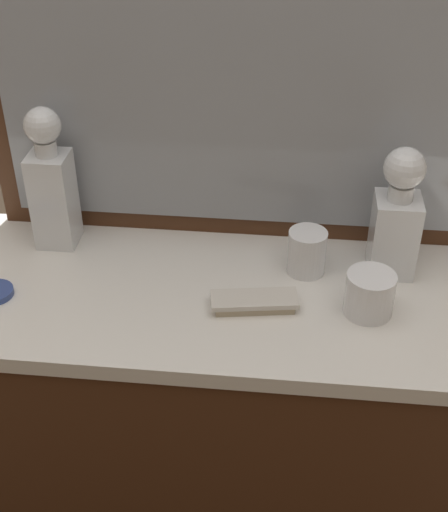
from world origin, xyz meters
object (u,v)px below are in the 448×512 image
at_px(crystal_tumbler_far_left, 307,254).
at_px(silver_brush_far_left, 254,302).
at_px(crystal_tumbler_front, 369,296).
at_px(crystal_decanter_front, 53,191).
at_px(crystal_decanter_center, 396,224).

relative_size(crystal_tumbler_far_left, silver_brush_far_left, 0.53).
bearing_deg(crystal_tumbler_front, crystal_decanter_front, 164.77).
relative_size(crystal_decanter_center, crystal_tumbler_far_left, 2.96).
relative_size(crystal_decanter_front, crystal_decanter_center, 1.13).
bearing_deg(silver_brush_far_left, crystal_tumbler_far_left, 53.74).
xyz_separation_m(crystal_decanter_front, silver_brush_far_left, (0.42, -0.18, -0.11)).
distance_m(crystal_decanter_front, crystal_decanter_center, 0.68).
distance_m(crystal_decanter_center, silver_brush_far_left, 0.31).
height_order(crystal_decanter_front, silver_brush_far_left, crystal_decanter_front).
distance_m(crystal_tumbler_front, silver_brush_far_left, 0.21).
distance_m(crystal_decanter_front, crystal_tumbler_front, 0.66).
xyz_separation_m(crystal_decanter_front, crystal_tumbler_front, (0.63, -0.17, -0.08)).
xyz_separation_m(crystal_tumbler_front, silver_brush_far_left, (-0.21, -0.01, -0.02)).
bearing_deg(silver_brush_far_left, crystal_tumbler_front, 2.51).
height_order(crystal_decanter_front, crystal_tumbler_front, crystal_decanter_front).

